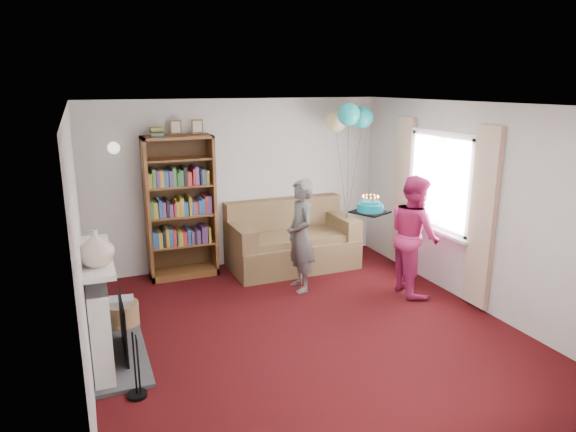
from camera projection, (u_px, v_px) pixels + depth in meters
name	position (u px, v px, depth m)	size (l,w,h in m)	color
ground	(305.00, 331.00, 5.78)	(5.00, 5.00, 0.00)	black
wall_back	(238.00, 183.00, 7.72)	(4.50, 0.02, 2.50)	silver
wall_left	(79.00, 249.00, 4.65)	(0.02, 5.00, 2.50)	silver
wall_right	(474.00, 206.00, 6.29)	(0.02, 5.00, 2.50)	silver
ceiling	(308.00, 104.00, 5.16)	(4.50, 5.00, 0.01)	white
fireplace	(105.00, 312.00, 5.06)	(0.55, 1.80, 1.12)	#3F3F42
window_bay	(439.00, 200.00, 6.82)	(0.14, 2.02, 2.20)	white
wall_sconce	(114.00, 148.00, 6.80)	(0.16, 0.23, 0.16)	gold
bookcase	(180.00, 209.00, 7.26)	(0.96, 0.42, 2.23)	#472B14
sofa	(290.00, 242.00, 7.80)	(1.86, 0.99, 0.99)	brown
wicker_basket	(122.00, 314.00, 5.85)	(0.38, 0.38, 0.35)	#A27E4B
person_striped	(301.00, 236.00, 6.78)	(0.55, 0.36, 1.51)	black
person_magenta	(414.00, 235.00, 6.70)	(0.77, 0.60, 1.57)	#B92560
birthday_cake	(370.00, 208.00, 6.58)	(0.40, 0.40, 0.22)	black
balloons	(349.00, 118.00, 7.53)	(0.66, 0.71, 1.75)	#3F3F3F
mantel_vase	(96.00, 248.00, 4.55)	(0.32, 0.32, 0.33)	beige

